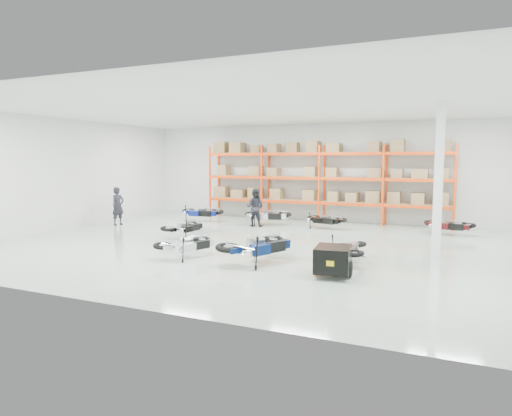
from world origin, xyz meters
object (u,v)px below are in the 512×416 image
at_px(moto_back_c, 325,217).
at_px(person_back, 255,207).
at_px(moto_silver_left, 187,241).
at_px(moto_blue_centre, 258,241).
at_px(trailer, 333,259).
at_px(moto_back_d, 448,222).
at_px(moto_back_b, 267,213).
at_px(moto_black_far_left, 184,224).
at_px(moto_back_a, 201,210).
at_px(person_left, 118,206).
at_px(moto_touring_right, 348,245).

relative_size(moto_back_c, person_back, 0.96).
bearing_deg(moto_silver_left, moto_blue_centre, -152.72).
relative_size(trailer, moto_back_d, 1.11).
bearing_deg(person_back, moto_back_b, -123.27).
bearing_deg(moto_back_d, moto_black_far_left, 126.99).
relative_size(moto_blue_centre, moto_back_b, 1.15).
bearing_deg(moto_back_d, moto_back_b, 101.51).
height_order(moto_back_b, moto_back_d, moto_back_b).
distance_m(moto_black_far_left, moto_back_c, 5.89).
bearing_deg(moto_blue_centre, moto_back_a, -25.79).
xyz_separation_m(moto_back_b, moto_back_c, (2.58, -0.04, -0.06)).
height_order(moto_back_b, person_left, person_left).
distance_m(moto_back_b, moto_back_c, 2.58).
distance_m(moto_blue_centre, person_left, 9.63).
height_order(moto_blue_centre, person_back, person_back).
bearing_deg(moto_back_a, person_left, 128.08).
xyz_separation_m(moto_touring_right, person_back, (-5.21, 5.36, 0.31)).
xyz_separation_m(moto_blue_centre, person_left, (-8.60, 4.34, 0.21)).
bearing_deg(trailer, moto_back_a, 130.82).
relative_size(moto_back_b, moto_back_d, 1.11).
height_order(moto_touring_right, trailer, moto_touring_right).
bearing_deg(moto_blue_centre, moto_back_b, -46.05).
height_order(moto_blue_centre, moto_back_c, moto_blue_centre).
xyz_separation_m(moto_touring_right, trailer, (0.00, -1.60, -0.07)).
height_order(moto_black_far_left, moto_back_d, moto_black_far_left).
relative_size(moto_touring_right, moto_back_b, 0.92).
bearing_deg(person_left, moto_back_a, -36.73).
bearing_deg(person_left, moto_touring_right, -96.05).
xyz_separation_m(moto_back_c, person_left, (-8.52, -2.64, 0.35)).
relative_size(moto_touring_right, moto_back_a, 0.91).
height_order(moto_blue_centre, moto_back_b, moto_blue_centre).
bearing_deg(person_left, moto_back_b, -54.93).
height_order(person_left, person_back, person_left).
relative_size(moto_black_far_left, moto_back_b, 0.91).
xyz_separation_m(moto_black_far_left, moto_back_b, (1.48, 4.31, 0.05)).
height_order(moto_back_c, person_back, person_back).
height_order(moto_black_far_left, person_left, person_left).
distance_m(moto_touring_right, moto_back_b, 7.72).
bearing_deg(moto_back_d, moto_silver_left, 147.16).
bearing_deg(moto_blue_centre, moto_back_c, -66.15).
bearing_deg(moto_touring_right, person_left, 154.75).
distance_m(trailer, person_back, 8.70).
distance_m(person_left, person_back, 5.99).
distance_m(moto_back_a, moto_back_b, 3.26).
bearing_deg(moto_silver_left, trailer, -162.38).
bearing_deg(person_left, moto_back_c, -61.95).
xyz_separation_m(moto_black_far_left, moto_back_d, (8.78, 4.57, -0.00)).
bearing_deg(moto_blue_centre, moto_silver_left, 28.21).
distance_m(moto_blue_centre, moto_back_d, 8.63).
bearing_deg(moto_silver_left, moto_back_b, -63.72).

